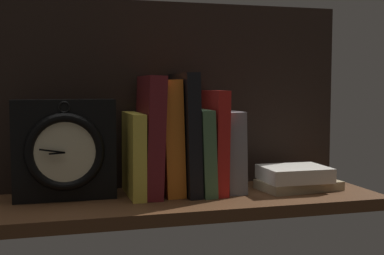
# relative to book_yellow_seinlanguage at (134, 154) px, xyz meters

# --- Properties ---
(ground_plane) EXTENTS (0.81, 0.27, 0.03)m
(ground_plane) POSITION_rel_book_yellow_seinlanguage_xyz_m (0.11, -0.04, -0.10)
(ground_plane) COLOR #4C2D19
(back_panel) EXTENTS (0.81, 0.01, 0.42)m
(back_panel) POSITION_rel_book_yellow_seinlanguage_xyz_m (0.11, 0.09, 0.12)
(back_panel) COLOR black
(back_panel) RESTS_ON ground_plane
(book_yellow_seinlanguage) EXTENTS (0.03, 0.16, 0.17)m
(book_yellow_seinlanguage) POSITION_rel_book_yellow_seinlanguage_xyz_m (0.00, 0.00, 0.00)
(book_yellow_seinlanguage) COLOR gold
(book_yellow_seinlanguage) RESTS_ON ground_plane
(book_maroon_dawkins) EXTENTS (0.05, 0.15, 0.25)m
(book_maroon_dawkins) POSITION_rel_book_yellow_seinlanguage_xyz_m (0.03, 0.00, 0.04)
(book_maroon_dawkins) COLOR maroon
(book_maroon_dawkins) RESTS_ON ground_plane
(book_orange_pandolfini) EXTENTS (0.05, 0.13, 0.24)m
(book_orange_pandolfini) POSITION_rel_book_yellow_seinlanguage_xyz_m (0.07, 0.00, 0.03)
(book_orange_pandolfini) COLOR orange
(book_orange_pandolfini) RESTS_ON ground_plane
(book_black_skeptic) EXTENTS (0.04, 0.16, 0.26)m
(book_black_skeptic) POSITION_rel_book_yellow_seinlanguage_xyz_m (0.11, 0.00, 0.04)
(book_black_skeptic) COLOR black
(book_black_skeptic) RESTS_ON ground_plane
(book_green_romantic) EXTENTS (0.03, 0.17, 0.18)m
(book_green_romantic) POSITION_rel_book_yellow_seinlanguage_xyz_m (0.14, 0.00, 0.00)
(book_green_romantic) COLOR #476B44
(book_green_romantic) RESTS_ON ground_plane
(book_red_requiem) EXTENTS (0.03, 0.16, 0.22)m
(book_red_requiem) POSITION_rel_book_yellow_seinlanguage_xyz_m (0.17, 0.00, 0.02)
(book_red_requiem) COLOR red
(book_red_requiem) RESTS_ON ground_plane
(book_gray_chess) EXTENTS (0.04, 0.13, 0.18)m
(book_gray_chess) POSITION_rel_book_yellow_seinlanguage_xyz_m (0.21, 0.00, 0.00)
(book_gray_chess) COLOR gray
(book_gray_chess) RESTS_ON ground_plane
(framed_clock) EXTENTS (0.20, 0.07, 0.20)m
(framed_clock) POSITION_rel_book_yellow_seinlanguage_xyz_m (-0.14, -0.00, 0.01)
(framed_clock) COLOR black
(framed_clock) RESTS_ON ground_plane
(book_stack_side) EXTENTS (0.18, 0.12, 0.05)m
(book_stack_side) POSITION_rel_book_yellow_seinlanguage_xyz_m (0.36, -0.04, -0.06)
(book_stack_side) COLOR #9E8966
(book_stack_side) RESTS_ON ground_plane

